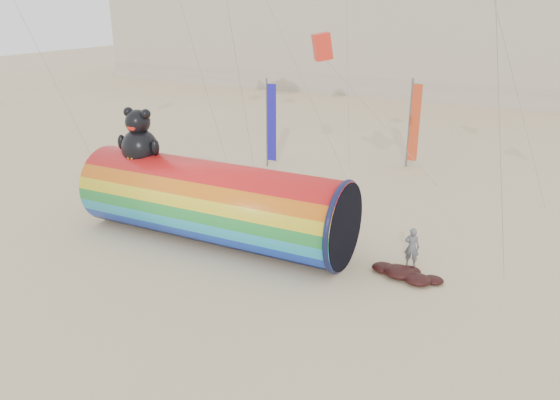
% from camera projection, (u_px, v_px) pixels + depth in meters
% --- Properties ---
extents(ground, '(160.00, 160.00, 0.00)m').
position_uv_depth(ground, '(249.00, 272.00, 20.03)').
color(ground, '#CCB58C').
rests_on(ground, ground).
extents(windsock_assembly, '(11.45, 3.49, 5.28)m').
position_uv_depth(windsock_assembly, '(213.00, 200.00, 22.10)').
color(windsock_assembly, red).
rests_on(windsock_assembly, ground).
extents(kite_handler, '(0.58, 0.40, 1.53)m').
position_uv_depth(kite_handler, '(412.00, 247.00, 20.21)').
color(kite_handler, slate).
rests_on(kite_handler, ground).
extents(fabric_bundle, '(2.62, 1.35, 0.41)m').
position_uv_depth(fabric_bundle, '(405.00, 274.00, 19.52)').
color(fabric_bundle, '#380E0A').
rests_on(fabric_bundle, ground).
extents(festival_banners, '(8.08, 3.96, 5.20)m').
position_uv_depth(festival_banners, '(366.00, 123.00, 31.74)').
color(festival_banners, '#59595E').
rests_on(festival_banners, ground).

